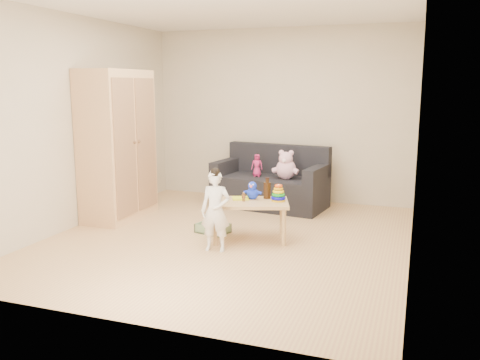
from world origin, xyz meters
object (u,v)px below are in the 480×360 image
at_px(wardrobe, 118,145).
at_px(play_table, 250,221).
at_px(sofa, 270,192).
at_px(toddler, 216,212).

relative_size(wardrobe, play_table, 2.25).
bearing_deg(wardrobe, sofa, 35.86).
bearing_deg(wardrobe, toddler, -26.47).
xyz_separation_m(sofa, play_table, (0.24, -1.64, 0.00)).
xyz_separation_m(play_table, toddler, (-0.22, -0.48, 0.20)).
height_order(play_table, toddler, toddler).
bearing_deg(toddler, wardrobe, 145.41).
height_order(sofa, play_table, play_table).
height_order(wardrobe, toddler, wardrobe).
relative_size(play_table, toddler, 1.02).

